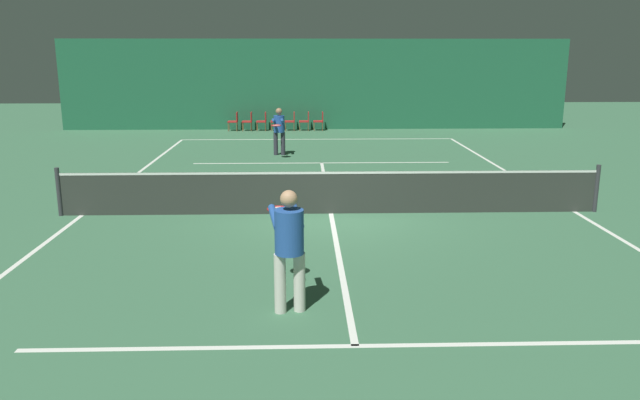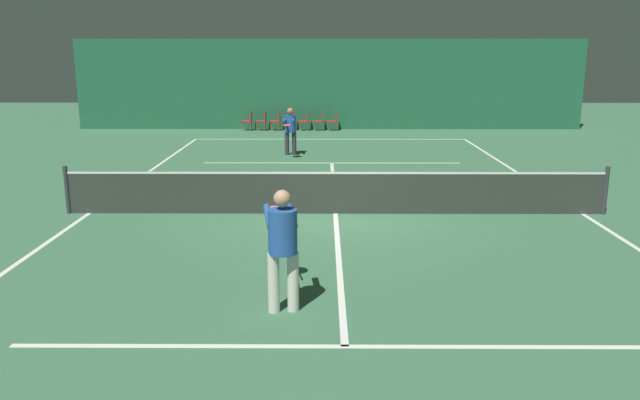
# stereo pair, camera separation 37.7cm
# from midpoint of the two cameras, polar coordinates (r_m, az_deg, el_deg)

# --- Properties ---
(ground_plane) EXTENTS (60.00, 60.00, 0.00)m
(ground_plane) POSITION_cam_midpoint_polar(r_m,az_deg,el_deg) (13.89, 2.20, -1.26)
(ground_plane) COLOR #386647
(backdrop_curtain) EXTENTS (23.00, 0.12, 4.04)m
(backdrop_curtain) POSITION_cam_midpoint_polar(r_m,az_deg,el_deg) (28.75, 1.27, 10.51)
(backdrop_curtain) COLOR #1E5B3D
(backdrop_curtain) RESTS_ON ground
(court_line_baseline_far) EXTENTS (11.00, 0.10, 0.00)m
(court_line_baseline_far) POSITION_cam_midpoint_polar(r_m,az_deg,el_deg) (25.57, 1.36, 5.58)
(court_line_baseline_far) COLOR silver
(court_line_baseline_far) RESTS_ON ground
(court_line_service_far) EXTENTS (8.25, 0.10, 0.00)m
(court_line_service_far) POSITION_cam_midpoint_polar(r_m,az_deg,el_deg) (20.14, 1.63, 3.41)
(court_line_service_far) COLOR silver
(court_line_service_far) RESTS_ON ground
(court_line_service_near) EXTENTS (8.25, 0.10, 0.00)m
(court_line_service_near) POSITION_cam_midpoint_polar(r_m,az_deg,el_deg) (7.88, 3.70, -13.23)
(court_line_service_near) COLOR silver
(court_line_service_near) RESTS_ON ground
(court_line_sideline_left) EXTENTS (0.10, 23.80, 0.00)m
(court_line_sideline_left) POSITION_cam_midpoint_polar(r_m,az_deg,el_deg) (14.77, -19.66, -1.14)
(court_line_sideline_left) COLOR silver
(court_line_sideline_left) RESTS_ON ground
(court_line_sideline_right) EXTENTS (0.10, 23.80, 0.00)m
(court_line_sideline_right) POSITION_cam_midpoint_polar(r_m,az_deg,el_deg) (15.10, 23.55, -1.18)
(court_line_sideline_right) COLOR silver
(court_line_sideline_right) RESTS_ON ground
(court_line_centre) EXTENTS (0.10, 12.80, 0.00)m
(court_line_centre) POSITION_cam_midpoint_polar(r_m,az_deg,el_deg) (13.89, 2.20, -1.25)
(court_line_centre) COLOR silver
(court_line_centre) RESTS_ON ground
(tennis_net) EXTENTS (12.00, 0.10, 1.07)m
(tennis_net) POSITION_cam_midpoint_polar(r_m,az_deg,el_deg) (13.77, 2.22, 0.80)
(tennis_net) COLOR #2D332D
(tennis_net) RESTS_ON ground
(player_near) EXTENTS (0.61, 1.42, 1.73)m
(player_near) POSITION_cam_midpoint_polar(r_m,az_deg,el_deg) (8.53, -2.19, -3.77)
(player_near) COLOR beige
(player_near) RESTS_ON ground
(player_far) EXTENTS (0.44, 1.35, 1.62)m
(player_far) POSITION_cam_midpoint_polar(r_m,az_deg,el_deg) (21.58, -2.23, 6.61)
(player_far) COLOR #2D2D38
(player_far) RESTS_ON ground
(courtside_chair_0) EXTENTS (0.44, 0.44, 0.84)m
(courtside_chair_0) POSITION_cam_midpoint_polar(r_m,az_deg,el_deg) (28.50, -6.17, 7.31)
(courtside_chair_0) COLOR brown
(courtside_chair_0) RESTS_ON ground
(courtside_chair_1) EXTENTS (0.44, 0.44, 0.84)m
(courtside_chair_1) POSITION_cam_midpoint_polar(r_m,az_deg,el_deg) (28.44, -4.87, 7.32)
(courtside_chair_1) COLOR brown
(courtside_chair_1) RESTS_ON ground
(courtside_chair_2) EXTENTS (0.44, 0.44, 0.84)m
(courtside_chair_2) POSITION_cam_midpoint_polar(r_m,az_deg,el_deg) (28.39, -3.57, 7.33)
(courtside_chair_2) COLOR brown
(courtside_chair_2) RESTS_ON ground
(courtside_chair_3) EXTENTS (0.44, 0.44, 0.84)m
(courtside_chair_3) POSITION_cam_midpoint_polar(r_m,az_deg,el_deg) (28.35, -2.27, 7.34)
(courtside_chair_3) COLOR brown
(courtside_chair_3) RESTS_ON ground
(courtside_chair_4) EXTENTS (0.44, 0.44, 0.84)m
(courtside_chair_4) POSITION_cam_midpoint_polar(r_m,az_deg,el_deg) (28.33, -0.96, 7.34)
(courtside_chair_4) COLOR brown
(courtside_chair_4) RESTS_ON ground
(courtside_chair_5) EXTENTS (0.44, 0.44, 0.84)m
(courtside_chair_5) POSITION_cam_midpoint_polar(r_m,az_deg,el_deg) (28.32, 0.34, 7.34)
(courtside_chair_5) COLOR brown
(courtside_chair_5) RESTS_ON ground
(courtside_chair_6) EXTENTS (0.44, 0.44, 0.84)m
(courtside_chair_6) POSITION_cam_midpoint_polar(r_m,az_deg,el_deg) (28.33, 1.65, 7.34)
(courtside_chair_6) COLOR brown
(courtside_chair_6) RESTS_ON ground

